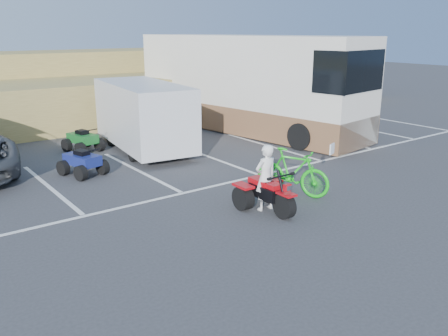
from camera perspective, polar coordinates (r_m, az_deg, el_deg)
ground at (r=10.82m, az=1.79°, el=-6.45°), size 100.00×100.00×0.00m
parking_stripes at (r=14.45m, az=-5.53°, el=-0.59°), size 28.00×5.16×0.01m
grass_embankment at (r=24.26m, az=-21.76°, el=8.65°), size 40.00×8.50×3.10m
red_trike_atv at (r=11.46m, az=5.41°, el=-5.19°), size 1.21×1.60×1.02m
rider at (r=11.30m, az=5.03°, el=-1.15°), size 0.60×0.40×1.62m
green_dirt_bike at (r=12.51m, az=8.24°, el=-0.46°), size 1.28×2.11×1.23m
cargo_trailer at (r=17.10m, az=-9.67°, el=6.35°), size 2.71×5.35×2.39m
rv_motorhome at (r=20.44m, az=2.81°, el=9.32°), size 4.34×11.15×3.91m
quad_atv_blue at (r=14.82m, az=-16.53°, el=-0.78°), size 1.28×1.50×0.85m
quad_atv_green at (r=17.70m, az=-16.52°, el=1.96°), size 1.23×1.49×0.85m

